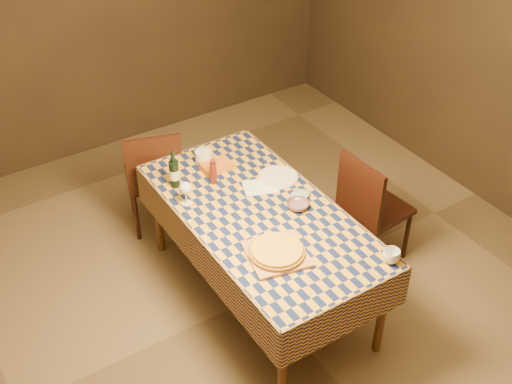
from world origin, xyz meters
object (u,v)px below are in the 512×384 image
wine_bottle (174,173)px  chair_far (154,175)px  bowl (298,205)px  dining_table (260,221)px  pizza (277,251)px  chair_right (369,205)px  cutting_board (277,254)px  white_plate (278,177)px

wine_bottle → chair_far: 0.63m
bowl → chair_far: bearing=113.1°
dining_table → bowl: bowl is taller
dining_table → pizza: size_ratio=5.05×
wine_bottle → chair_right: size_ratio=0.30×
wine_bottle → chair_far: wine_bottle is taller
pizza → chair_far: 1.52m
pizza → bowl: size_ratio=2.44×
bowl → chair_far: 1.31m
cutting_board → white_plate: bearing=55.1°
white_plate → chair_right: bearing=-31.8°
pizza → wine_bottle: (-0.19, 0.96, 0.07)m
wine_bottle → white_plate: (0.65, -0.31, -0.10)m
white_plate → chair_far: (-0.59, 0.83, -0.26)m
chair_right → cutting_board: bearing=-163.4°
wine_bottle → chair_far: (0.06, 0.52, -0.35)m
dining_table → chair_right: 0.90m
pizza → chair_right: chair_right is taller
wine_bottle → white_plate: 0.72m
dining_table → chair_far: chair_far is taller
chair_right → dining_table: bearing=173.4°
wine_bottle → cutting_board: bearing=-78.8°
dining_table → cutting_board: 0.44m
chair_far → wine_bottle: bearing=-96.8°
cutting_board → white_plate: (0.46, 0.66, -0.00)m
chair_far → dining_table: bearing=-75.8°
wine_bottle → white_plate: size_ratio=1.01×
white_plate → dining_table: bearing=-141.3°
chair_right → white_plate: bearing=148.2°
chair_far → pizza: bearing=-85.1°
dining_table → bowl: bearing=-23.4°
bowl → white_plate: bowl is taller
pizza → chair_right: bearing=16.6°
cutting_board → chair_right: size_ratio=0.37×
cutting_board → bowl: size_ratio=2.30×
white_plate → wine_bottle: bearing=154.7°
pizza → bowl: (0.38, 0.31, -0.01)m
pizza → white_plate: bearing=55.1°
dining_table → white_plate: size_ratio=6.68×
pizza → wine_bottle: size_ratio=1.31×
dining_table → chair_right: (0.88, -0.10, -0.17)m
dining_table → chair_right: chair_right is taller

